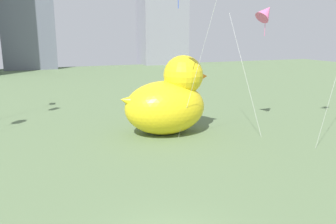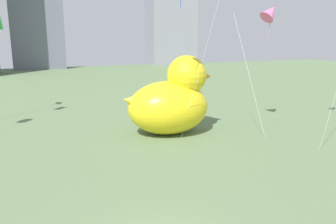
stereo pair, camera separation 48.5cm
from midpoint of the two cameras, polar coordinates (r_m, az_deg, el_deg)
name	(u,v)px [view 1 (the left image)]	position (r m, az deg, el deg)	size (l,w,h in m)	color
giant_inflatable_duck	(168,101)	(25.08, -0.53, 1.86)	(6.89, 4.42, 5.71)	yellow
kite_pink	(266,13)	(27.17, 15.41, 15.62)	(3.11, 3.68, 9.53)	silver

